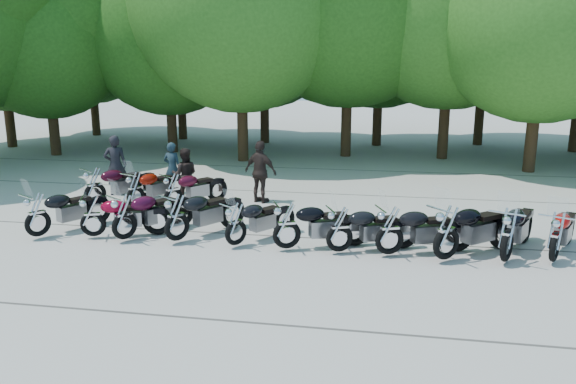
% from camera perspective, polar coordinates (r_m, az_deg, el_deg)
% --- Properties ---
extents(ground, '(90.00, 90.00, 0.00)m').
position_cam_1_polar(ground, '(12.03, -1.23, -6.75)').
color(ground, '#9A958B').
rests_on(ground, ground).
extents(tree_1, '(6.97, 6.97, 8.55)m').
position_cam_1_polar(tree_1, '(26.47, -23.46, 14.36)').
color(tree_1, '#3A2614').
rests_on(tree_1, ground).
extents(tree_2, '(7.31, 7.31, 8.97)m').
position_cam_1_polar(tree_2, '(25.73, -12.16, 15.75)').
color(tree_2, '#3A2614').
rests_on(tree_2, ground).
extents(tree_3, '(8.70, 8.70, 10.67)m').
position_cam_1_polar(tree_3, '(23.14, -4.88, 18.79)').
color(tree_3, '#3A2614').
rests_on(tree_3, ground).
extents(tree_6, '(8.00, 8.00, 9.82)m').
position_cam_1_polar(tree_6, '(22.60, 24.62, 16.50)').
color(tree_6, '#3A2614').
rests_on(tree_6, ground).
extents(tree_9, '(7.59, 7.59, 9.32)m').
position_cam_1_polar(tree_9, '(32.71, -19.60, 15.11)').
color(tree_9, '#3A2614').
rests_on(tree_9, ground).
extents(tree_10, '(7.78, 7.78, 9.55)m').
position_cam_1_polar(tree_10, '(29.97, -11.08, 16.10)').
color(tree_10, '#3A2614').
rests_on(tree_10, ground).
extents(tree_11, '(7.56, 7.56, 9.28)m').
position_cam_1_polar(tree_11, '(28.17, -2.47, 16.18)').
color(tree_11, '#3A2614').
rests_on(tree_11, ground).
extents(tree_12, '(7.88, 7.88, 9.67)m').
position_cam_1_polar(tree_12, '(27.59, 9.41, 16.55)').
color(tree_12, '#3A2614').
rests_on(tree_12, ground).
extents(tree_13, '(8.31, 8.31, 10.20)m').
position_cam_1_polar(tree_13, '(28.96, 19.59, 16.45)').
color(tree_13, '#3A2614').
rests_on(tree_13, ground).
extents(motorcycle_0, '(1.68, 2.22, 1.24)m').
position_cam_1_polar(motorcycle_0, '(14.37, -24.15, -2.00)').
color(motorcycle_0, black).
rests_on(motorcycle_0, ground).
extents(motorcycle_1, '(2.14, 1.33, 1.16)m').
position_cam_1_polar(motorcycle_1, '(13.90, -19.25, -2.21)').
color(motorcycle_1, maroon).
rests_on(motorcycle_1, ground).
extents(motorcycle_2, '(1.80, 2.23, 1.26)m').
position_cam_1_polar(motorcycle_2, '(13.44, -16.34, -2.30)').
color(motorcycle_2, '#37071E').
rests_on(motorcycle_2, ground).
extents(motorcycle_3, '(1.87, 2.28, 1.29)m').
position_cam_1_polar(motorcycle_3, '(13.04, -11.26, -2.41)').
color(motorcycle_3, black).
rests_on(motorcycle_3, ground).
extents(motorcycle_4, '(1.71, 2.00, 1.15)m').
position_cam_1_polar(motorcycle_4, '(12.58, -5.34, -3.13)').
color(motorcycle_4, black).
rests_on(motorcycle_4, ground).
extents(motorcycle_5, '(2.29, 1.47, 1.24)m').
position_cam_1_polar(motorcycle_5, '(12.27, -0.12, -3.28)').
color(motorcycle_5, black).
rests_on(motorcycle_5, ground).
extents(motorcycle_6, '(2.18, 1.44, 1.19)m').
position_cam_1_polar(motorcycle_6, '(12.14, 5.28, -3.65)').
color(motorcycle_6, black).
rests_on(motorcycle_6, ground).
extents(motorcycle_7, '(2.31, 1.45, 1.25)m').
position_cam_1_polar(motorcycle_7, '(12.10, 10.32, -3.72)').
color(motorcycle_7, black).
rests_on(motorcycle_7, ground).
extents(motorcycle_8, '(2.33, 2.13, 1.37)m').
position_cam_1_polar(motorcycle_8, '(12.03, 15.85, -3.82)').
color(motorcycle_8, black).
rests_on(motorcycle_8, ground).
extents(motorcycle_9, '(1.64, 2.45, 1.34)m').
position_cam_1_polar(motorcycle_9, '(12.33, 21.44, -3.93)').
color(motorcycle_9, black).
rests_on(motorcycle_9, ground).
extents(motorcycle_10, '(1.54, 2.27, 1.24)m').
position_cam_1_polar(motorcycle_10, '(12.74, 25.57, -4.00)').
color(motorcycle_10, '#960705').
rests_on(motorcycle_10, ground).
extents(motorcycle_11, '(1.92, 2.27, 1.30)m').
position_cam_1_polar(motorcycle_11, '(16.77, -19.07, 0.64)').
color(motorcycle_11, black).
rests_on(motorcycle_11, ground).
extents(motorcycle_12, '(1.48, 2.20, 1.20)m').
position_cam_1_polar(motorcycle_12, '(16.23, -15.27, 0.33)').
color(motorcycle_12, maroon).
rests_on(motorcycle_12, ground).
extents(motorcycle_13, '(1.76, 2.06, 1.19)m').
position_cam_1_polar(motorcycle_13, '(15.84, -11.62, 0.19)').
color(motorcycle_13, '#3F081A').
rests_on(motorcycle_13, ground).
extents(rider_0, '(0.80, 0.68, 1.87)m').
position_cam_1_polar(rider_0, '(18.13, -17.12, 2.63)').
color(rider_0, black).
rests_on(rider_0, ground).
extents(rider_1, '(0.89, 0.77, 1.58)m').
position_cam_1_polar(rider_1, '(16.88, -10.44, 1.75)').
color(rider_1, black).
rests_on(rider_1, ground).
extents(rider_2, '(1.16, 0.83, 1.83)m').
position_cam_1_polar(rider_2, '(16.39, -2.80, 2.05)').
color(rider_2, black).
rests_on(rider_2, ground).
extents(rider_3, '(0.65, 0.47, 1.63)m').
position_cam_1_polar(rider_3, '(17.83, -11.66, 2.39)').
color(rider_3, '#1A2C37').
rests_on(rider_3, ground).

